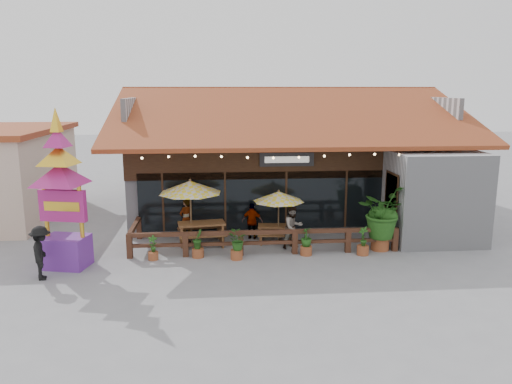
{
  "coord_description": "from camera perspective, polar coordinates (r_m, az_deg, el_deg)",
  "views": [
    {
      "loc": [
        -3.38,
        -17.95,
        5.99
      ],
      "look_at": [
        -1.77,
        1.5,
        1.94
      ],
      "focal_mm": 35.0,
      "sensor_mm": 36.0,
      "label": 1
    }
  ],
  "objects": [
    {
      "name": "diner_a",
      "position": [
        20.34,
        -7.99,
        -3.05
      ],
      "size": [
        0.73,
        0.71,
        1.69
      ],
      "primitive_type": "imported",
      "rotation": [
        0.0,
        0.0,
        3.86
      ],
      "color": "#372211",
      "rests_on": "ground"
    },
    {
      "name": "umbrella_right",
      "position": [
        19.41,
        2.61,
        -0.54
      ],
      "size": [
        2.52,
        2.52,
        2.15
      ],
      "color": "brown",
      "rests_on": "ground"
    },
    {
      "name": "diner_c",
      "position": [
        20.2,
        -0.42,
        -3.35
      ],
      "size": [
        0.93,
        0.6,
        1.48
      ],
      "primitive_type": "imported",
      "rotation": [
        0.0,
        0.0,
        2.85
      ],
      "color": "#372211",
      "rests_on": "ground"
    },
    {
      "name": "ground",
      "position": [
        19.22,
        5.67,
        -6.5
      ],
      "size": [
        100.0,
        100.0,
        0.0
      ],
      "primitive_type": "plane",
      "color": "gray",
      "rests_on": "ground"
    },
    {
      "name": "planter_c",
      "position": [
        17.85,
        -2.24,
        -5.87
      ],
      "size": [
        0.8,
        0.75,
        1.06
      ],
      "color": "brown",
      "rests_on": "ground"
    },
    {
      "name": "restaurant_building",
      "position": [
        25.12,
        3.66,
        3.03
      ],
      "size": [
        15.5,
        14.73,
        6.09
      ],
      "color": "#B3B3B8",
      "rests_on": "ground"
    },
    {
      "name": "thai_sign_tower",
      "position": [
        17.74,
        -21.44,
        1.45
      ],
      "size": [
        2.58,
        2.58,
        5.82
      ],
      "color": "#682895",
      "rests_on": "ground"
    },
    {
      "name": "diner_b",
      "position": [
        19.03,
        4.26,
        -4.02
      ],
      "size": [
        1.01,
        0.92,
        1.68
      ],
      "primitive_type": "imported",
      "rotation": [
        0.0,
        0.0,
        0.43
      ],
      "color": "#372211",
      "rests_on": "ground"
    },
    {
      "name": "planter_e",
      "position": [
        18.77,
        12.14,
        -5.72
      ],
      "size": [
        0.44,
        0.46,
        1.07
      ],
      "color": "brown",
      "rests_on": "ground"
    },
    {
      "name": "patio_railing",
      "position": [
        18.52,
        -1.04,
        -5.16
      ],
      "size": [
        10.0,
        2.6,
        0.92
      ],
      "color": "#4C281B",
      "rests_on": "ground"
    },
    {
      "name": "planter_d",
      "position": [
        18.4,
        5.77,
        -5.69
      ],
      "size": [
        0.56,
        0.56,
        1.05
      ],
      "color": "brown",
      "rests_on": "ground"
    },
    {
      "name": "pedestrian",
      "position": [
        17.36,
        -23.34,
        -6.41
      ],
      "size": [
        0.91,
        1.26,
        1.75
      ],
      "primitive_type": "imported",
      "rotation": [
        0.0,
        0.0,
        1.82
      ],
      "color": "black",
      "rests_on": "ground"
    },
    {
      "name": "planter_b",
      "position": [
        18.21,
        -6.67,
        -6.0
      ],
      "size": [
        0.43,
        0.48,
        1.05
      ],
      "color": "brown",
      "rests_on": "ground"
    },
    {
      "name": "picnic_table_right",
      "position": [
        19.9,
        2.28,
        -4.43
      ],
      "size": [
        1.53,
        1.36,
        0.68
      ],
      "color": "brown",
      "rests_on": "ground"
    },
    {
      "name": "planter_a",
      "position": [
        18.23,
        -11.69,
        -6.47
      ],
      "size": [
        0.36,
        0.36,
        0.89
      ],
      "color": "brown",
      "rests_on": "ground"
    },
    {
      "name": "umbrella_left",
      "position": [
        19.29,
        -7.53,
        0.53
      ],
      "size": [
        3.12,
        3.12,
        2.62
      ],
      "color": "brown",
      "rests_on": "ground"
    },
    {
      "name": "picnic_table_left",
      "position": [
        19.68,
        -6.23,
        -4.29
      ],
      "size": [
        1.99,
        1.77,
        0.87
      ],
      "color": "brown",
      "rests_on": "ground"
    },
    {
      "name": "tropical_plant",
      "position": [
        19.23,
        14.17,
        -2.34
      ],
      "size": [
        2.35,
        2.4,
        2.51
      ],
      "color": "brown",
      "rests_on": "ground"
    }
  ]
}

